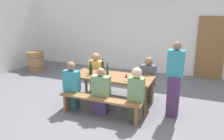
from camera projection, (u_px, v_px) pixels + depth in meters
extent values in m
plane|color=slate|center=(112.00, 104.00, 5.71)|extent=(24.00, 24.00, 0.00)
cube|color=white|center=(146.00, 29.00, 8.29)|extent=(14.00, 0.20, 3.20)
cube|color=olive|center=(211.00, 48.00, 7.50)|extent=(0.90, 0.06, 2.10)
cube|color=brown|center=(112.00, 77.00, 5.52)|extent=(2.01, 0.83, 0.05)
cylinder|color=brown|center=(73.00, 91.00, 5.64)|extent=(0.07, 0.07, 0.70)
cylinder|color=brown|center=(145.00, 102.00, 4.97)|extent=(0.07, 0.07, 0.70)
cylinder|color=brown|center=(86.00, 82.00, 6.27)|extent=(0.07, 0.07, 0.70)
cylinder|color=brown|center=(152.00, 91.00, 5.60)|extent=(0.07, 0.07, 0.70)
cube|color=olive|center=(100.00, 99.00, 4.96)|extent=(1.91, 0.30, 0.04)
cube|color=olive|center=(67.00, 102.00, 5.33)|extent=(0.06, 0.24, 0.41)
cube|color=olive|center=(137.00, 115.00, 4.71)|extent=(0.06, 0.24, 0.41)
cube|color=olive|center=(122.00, 80.00, 6.24)|extent=(1.91, 0.30, 0.04)
cube|color=olive|center=(94.00, 84.00, 6.61)|extent=(0.06, 0.24, 0.41)
cube|color=olive|center=(152.00, 92.00, 5.99)|extent=(0.06, 0.24, 0.41)
cylinder|color=#332814|center=(103.00, 67.00, 5.90)|extent=(0.07, 0.07, 0.24)
cylinder|color=#332814|center=(103.00, 61.00, 5.86)|extent=(0.03, 0.03, 0.08)
cylinder|color=black|center=(103.00, 59.00, 5.85)|extent=(0.03, 0.03, 0.01)
cylinder|color=#332814|center=(103.00, 73.00, 5.29)|extent=(0.07, 0.07, 0.24)
cylinder|color=#332814|center=(103.00, 67.00, 5.24)|extent=(0.03, 0.03, 0.09)
cylinder|color=black|center=(103.00, 65.00, 5.23)|extent=(0.03, 0.03, 0.01)
cylinder|color=#332814|center=(91.00, 68.00, 5.78)|extent=(0.07, 0.07, 0.22)
cylinder|color=#332814|center=(91.00, 63.00, 5.74)|extent=(0.02, 0.02, 0.07)
cylinder|color=black|center=(91.00, 61.00, 5.73)|extent=(0.03, 0.03, 0.01)
cylinder|color=#234C2D|center=(107.00, 71.00, 5.51)|extent=(0.07, 0.07, 0.25)
cylinder|color=#234C2D|center=(107.00, 64.00, 5.46)|extent=(0.02, 0.02, 0.07)
cylinder|color=black|center=(107.00, 63.00, 5.45)|extent=(0.03, 0.03, 0.01)
cylinder|color=#143319|center=(91.00, 70.00, 5.59)|extent=(0.08, 0.08, 0.25)
cylinder|color=#143319|center=(90.00, 63.00, 5.54)|extent=(0.03, 0.03, 0.09)
cylinder|color=black|center=(90.00, 61.00, 5.53)|extent=(0.03, 0.03, 0.01)
cylinder|color=silver|center=(126.00, 80.00, 5.16)|extent=(0.06, 0.06, 0.01)
cylinder|color=silver|center=(126.00, 79.00, 5.15)|extent=(0.01, 0.01, 0.06)
cone|color=maroon|center=(126.00, 76.00, 5.13)|extent=(0.06, 0.06, 0.10)
cylinder|color=silver|center=(136.00, 76.00, 5.48)|extent=(0.06, 0.06, 0.01)
cylinder|color=silver|center=(136.00, 74.00, 5.47)|extent=(0.01, 0.01, 0.09)
cone|color=beige|center=(137.00, 71.00, 5.45)|extent=(0.07, 0.07, 0.09)
cylinder|color=silver|center=(98.00, 77.00, 5.43)|extent=(0.06, 0.06, 0.01)
cylinder|color=silver|center=(98.00, 75.00, 5.42)|extent=(0.01, 0.01, 0.08)
cone|color=#D18C93|center=(98.00, 72.00, 5.39)|extent=(0.07, 0.07, 0.10)
cube|color=#2C575E|center=(73.00, 99.00, 5.44)|extent=(0.29, 0.24, 0.45)
cube|color=teal|center=(72.00, 81.00, 5.31)|extent=(0.38, 0.20, 0.50)
sphere|color=#846047|center=(71.00, 66.00, 5.21)|extent=(0.22, 0.22, 0.22)
cube|color=#48366A|center=(101.00, 104.00, 5.16)|extent=(0.31, 0.24, 0.45)
cube|color=#729966|center=(101.00, 86.00, 5.04)|extent=(0.42, 0.20, 0.46)
sphere|color=#A87A5B|center=(101.00, 72.00, 4.95)|extent=(0.18, 0.18, 0.18)
cube|color=#49553A|center=(136.00, 110.00, 4.87)|extent=(0.25, 0.24, 0.45)
cube|color=#729966|center=(136.00, 89.00, 4.73)|extent=(0.33, 0.20, 0.51)
sphere|color=beige|center=(137.00, 73.00, 4.64)|extent=(0.22, 0.22, 0.22)
cube|color=navy|center=(96.00, 85.00, 6.42)|extent=(0.27, 0.24, 0.45)
cube|color=gold|center=(96.00, 69.00, 6.29)|extent=(0.36, 0.20, 0.49)
sphere|color=#A87A5B|center=(96.00, 57.00, 6.19)|extent=(0.22, 0.22, 0.22)
cube|color=#525860|center=(148.00, 92.00, 5.88)|extent=(0.29, 0.24, 0.45)
cube|color=#4C515B|center=(148.00, 75.00, 5.75)|extent=(0.38, 0.20, 0.51)
sphere|color=#846047|center=(149.00, 61.00, 5.65)|extent=(0.21, 0.21, 0.21)
cube|color=#513059|center=(173.00, 96.00, 4.97)|extent=(0.26, 0.24, 0.95)
cube|color=teal|center=(176.00, 63.00, 4.77)|extent=(0.35, 0.20, 0.57)
sphere|color=#846047|center=(177.00, 46.00, 4.66)|extent=(0.18, 0.18, 0.18)
cylinder|color=#9E7247|center=(36.00, 61.00, 8.59)|extent=(0.59, 0.59, 0.76)
torus|color=#4C4C51|center=(36.00, 56.00, 8.53)|extent=(0.63, 0.63, 0.02)
torus|color=#4C4C51|center=(37.00, 66.00, 8.64)|extent=(0.63, 0.63, 0.02)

